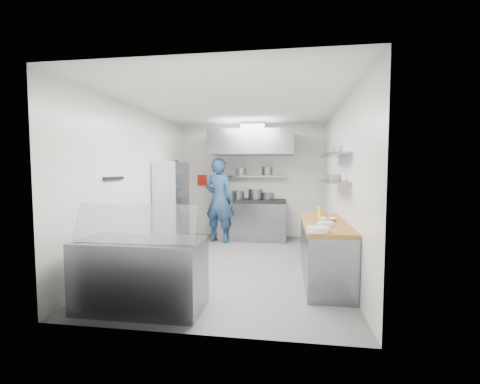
% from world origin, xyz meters
% --- Properties ---
extents(floor, '(5.00, 5.00, 0.00)m').
position_xyz_m(floor, '(0.00, 0.00, 0.00)').
color(floor, '#545457').
rests_on(floor, ground).
extents(ceiling, '(5.00, 5.00, 0.00)m').
position_xyz_m(ceiling, '(0.00, 0.00, 2.80)').
color(ceiling, silver).
rests_on(ceiling, wall_back).
extents(wall_back, '(3.60, 2.80, 0.02)m').
position_xyz_m(wall_back, '(0.00, 2.50, 1.40)').
color(wall_back, white).
rests_on(wall_back, floor).
extents(wall_front, '(3.60, 2.80, 0.02)m').
position_xyz_m(wall_front, '(0.00, -2.50, 1.40)').
color(wall_front, white).
rests_on(wall_front, floor).
extents(wall_left, '(2.80, 5.00, 0.02)m').
position_xyz_m(wall_left, '(-1.80, 0.00, 1.40)').
color(wall_left, white).
rests_on(wall_left, floor).
extents(wall_right, '(2.80, 5.00, 0.02)m').
position_xyz_m(wall_right, '(1.80, 0.00, 1.40)').
color(wall_right, white).
rests_on(wall_right, floor).
extents(gas_range, '(1.60, 0.80, 0.90)m').
position_xyz_m(gas_range, '(0.10, 2.10, 0.45)').
color(gas_range, gray).
rests_on(gas_range, floor).
extents(cooktop, '(1.57, 0.78, 0.06)m').
position_xyz_m(cooktop, '(0.10, 2.10, 0.93)').
color(cooktop, black).
rests_on(cooktop, gas_range).
extents(stock_pot_left, '(0.29, 0.29, 0.20)m').
position_xyz_m(stock_pot_left, '(-0.29, 2.25, 1.06)').
color(stock_pot_left, slate).
rests_on(stock_pot_left, cooktop).
extents(stock_pot_mid, '(0.36, 0.36, 0.24)m').
position_xyz_m(stock_pot_mid, '(0.13, 2.40, 1.08)').
color(stock_pot_mid, slate).
rests_on(stock_pot_mid, cooktop).
extents(stock_pot_right, '(0.29, 0.29, 0.16)m').
position_xyz_m(stock_pot_right, '(0.44, 2.39, 1.04)').
color(stock_pot_right, slate).
rests_on(stock_pot_right, cooktop).
extents(over_range_shelf, '(1.60, 0.30, 0.04)m').
position_xyz_m(over_range_shelf, '(0.10, 2.34, 1.52)').
color(over_range_shelf, gray).
rests_on(over_range_shelf, wall_back).
extents(shelf_pot_a, '(0.25, 0.25, 0.18)m').
position_xyz_m(shelf_pot_a, '(-0.22, 2.25, 1.63)').
color(shelf_pot_a, slate).
rests_on(shelf_pot_a, over_range_shelf).
extents(shelf_pot_b, '(0.26, 0.26, 0.22)m').
position_xyz_m(shelf_pot_b, '(0.41, 2.49, 1.65)').
color(shelf_pot_b, slate).
rests_on(shelf_pot_b, over_range_shelf).
extents(extractor_hood, '(1.90, 1.15, 0.55)m').
position_xyz_m(extractor_hood, '(0.10, 1.93, 2.30)').
color(extractor_hood, gray).
rests_on(extractor_hood, wall_back).
extents(hood_duct, '(0.55, 0.55, 0.24)m').
position_xyz_m(hood_duct, '(0.10, 2.15, 2.68)').
color(hood_duct, slate).
rests_on(hood_duct, extractor_hood).
extents(red_firebox, '(0.22, 0.10, 0.26)m').
position_xyz_m(red_firebox, '(-1.25, 2.44, 1.42)').
color(red_firebox, '#AA180D').
rests_on(red_firebox, wall_back).
extents(chef, '(0.81, 0.65, 1.95)m').
position_xyz_m(chef, '(-0.65, 1.70, 0.98)').
color(chef, navy).
rests_on(chef, floor).
extents(wire_rack, '(0.50, 0.90, 1.85)m').
position_xyz_m(wire_rack, '(-1.53, 0.97, 0.93)').
color(wire_rack, silver).
rests_on(wire_rack, floor).
extents(rack_bin_a, '(0.17, 0.21, 0.19)m').
position_xyz_m(rack_bin_a, '(-1.53, 1.01, 0.80)').
color(rack_bin_a, white).
rests_on(rack_bin_a, wire_rack).
extents(rack_bin_b, '(0.13, 0.17, 0.15)m').
position_xyz_m(rack_bin_b, '(-1.53, 1.27, 1.30)').
color(rack_bin_b, yellow).
rests_on(rack_bin_b, wire_rack).
extents(rack_jar, '(0.11, 0.11, 0.18)m').
position_xyz_m(rack_jar, '(-1.48, 1.14, 1.80)').
color(rack_jar, black).
rests_on(rack_jar, wire_rack).
extents(knife_strip, '(0.04, 0.55, 0.05)m').
position_xyz_m(knife_strip, '(-1.78, -0.90, 1.55)').
color(knife_strip, black).
rests_on(knife_strip, wall_left).
extents(prep_counter_base, '(0.62, 2.00, 0.84)m').
position_xyz_m(prep_counter_base, '(1.48, -0.60, 0.42)').
color(prep_counter_base, gray).
rests_on(prep_counter_base, floor).
extents(prep_counter_top, '(0.65, 2.04, 0.06)m').
position_xyz_m(prep_counter_top, '(1.48, -0.60, 0.87)').
color(prep_counter_top, '#97632B').
rests_on(prep_counter_top, prep_counter_base).
extents(plate_stack_a, '(0.27, 0.27, 0.06)m').
position_xyz_m(plate_stack_a, '(1.30, -1.45, 0.93)').
color(plate_stack_a, white).
rests_on(plate_stack_a, prep_counter_top).
extents(plate_stack_b, '(0.21, 0.21, 0.06)m').
position_xyz_m(plate_stack_b, '(1.44, -1.00, 0.93)').
color(plate_stack_b, white).
rests_on(plate_stack_b, prep_counter_top).
extents(copper_pan, '(0.17, 0.17, 0.06)m').
position_xyz_m(copper_pan, '(1.55, -0.42, 0.93)').
color(copper_pan, '#D2603B').
rests_on(copper_pan, prep_counter_top).
extents(squeeze_bottle, '(0.06, 0.06, 0.18)m').
position_xyz_m(squeeze_bottle, '(1.44, -0.23, 0.99)').
color(squeeze_bottle, yellow).
rests_on(squeeze_bottle, prep_counter_top).
extents(mixing_bowl, '(0.29, 0.29, 0.05)m').
position_xyz_m(mixing_bowl, '(1.51, -0.57, 0.93)').
color(mixing_bowl, white).
rests_on(mixing_bowl, prep_counter_top).
extents(wall_shelf_lower, '(0.30, 1.30, 0.04)m').
position_xyz_m(wall_shelf_lower, '(1.64, -0.30, 1.50)').
color(wall_shelf_lower, gray).
rests_on(wall_shelf_lower, wall_right).
extents(wall_shelf_upper, '(0.30, 1.30, 0.04)m').
position_xyz_m(wall_shelf_upper, '(1.64, -0.30, 1.92)').
color(wall_shelf_upper, gray).
rests_on(wall_shelf_upper, wall_right).
extents(shelf_pot_c, '(0.21, 0.21, 0.10)m').
position_xyz_m(shelf_pot_c, '(1.62, -0.51, 1.57)').
color(shelf_pot_c, slate).
rests_on(shelf_pot_c, wall_shelf_lower).
extents(shelf_pot_d, '(0.28, 0.28, 0.14)m').
position_xyz_m(shelf_pot_d, '(1.81, 0.06, 2.01)').
color(shelf_pot_d, slate).
rests_on(shelf_pot_d, wall_shelf_upper).
extents(display_case, '(1.50, 0.70, 0.85)m').
position_xyz_m(display_case, '(-0.83, -2.00, 0.42)').
color(display_case, gray).
rests_on(display_case, floor).
extents(display_glass, '(1.47, 0.19, 0.42)m').
position_xyz_m(display_glass, '(-0.83, -2.12, 1.07)').
color(display_glass, silver).
rests_on(display_glass, display_case).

